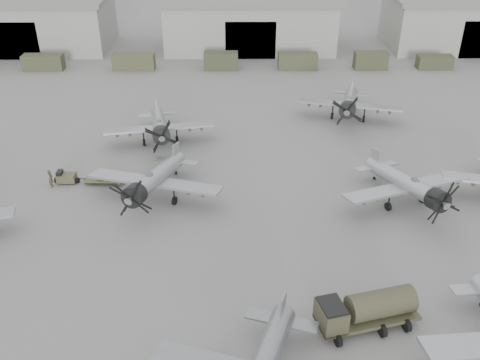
% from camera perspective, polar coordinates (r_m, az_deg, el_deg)
% --- Properties ---
extents(ground, '(220.00, 220.00, 0.00)m').
position_cam_1_polar(ground, '(40.42, 3.22, -11.50)').
color(ground, '#5E5E5C').
rests_on(ground, ground).
extents(hangar_left, '(29.00, 14.80, 8.70)m').
position_cam_1_polar(hangar_left, '(101.15, -21.90, 15.39)').
color(hangar_left, gray).
rests_on(hangar_left, ground).
extents(hangar_center, '(29.00, 14.80, 8.70)m').
position_cam_1_polar(hangar_center, '(94.75, 1.03, 16.57)').
color(hangar_center, gray).
rests_on(hangar_center, ground).
extents(hangar_right, '(29.00, 14.80, 8.70)m').
position_cam_1_polar(hangar_right, '(103.02, 23.50, 15.31)').
color(hangar_right, gray).
rests_on(hangar_right, ground).
extents(support_truck_1, '(6.08, 2.20, 2.34)m').
position_cam_1_polar(support_truck_1, '(89.07, -20.24, 11.70)').
color(support_truck_1, '#3A3C27').
rests_on(support_truck_1, ground).
extents(support_truck_2, '(6.37, 2.20, 2.47)m').
position_cam_1_polar(support_truck_2, '(85.48, -11.26, 12.28)').
color(support_truck_2, '#40412A').
rests_on(support_truck_2, ground).
extents(support_truck_3, '(5.20, 2.20, 2.63)m').
position_cam_1_polar(support_truck_3, '(84.06, -2.04, 12.59)').
color(support_truck_3, '#353925').
rests_on(support_truck_3, ground).
extents(support_truck_4, '(5.97, 2.20, 2.45)m').
position_cam_1_polar(support_truck_4, '(84.61, 6.17, 12.49)').
color(support_truck_4, '#3A3D28').
rests_on(support_truck_4, ground).
extents(support_truck_5, '(5.04, 2.20, 2.60)m').
position_cam_1_polar(support_truck_5, '(86.60, 13.76, 12.28)').
color(support_truck_5, '#373925').
rests_on(support_truck_5, ground).
extents(support_truck_6, '(5.34, 2.20, 2.04)m').
position_cam_1_polar(support_truck_6, '(89.60, 20.05, 11.74)').
color(support_truck_6, '#373925').
rests_on(support_truck_6, ground).
extents(aircraft_mid_1, '(12.70, 11.43, 5.07)m').
position_cam_1_polar(aircraft_mid_1, '(49.32, -9.27, -0.04)').
color(aircraft_mid_1, gray).
rests_on(aircraft_mid_1, ground).
extents(aircraft_mid_2, '(12.32, 11.11, 4.96)m').
position_cam_1_polar(aircraft_mid_2, '(50.36, 17.64, -0.57)').
color(aircraft_mid_2, '#97999F').
rests_on(aircraft_mid_2, ground).
extents(aircraft_far_0, '(12.34, 11.10, 4.90)m').
position_cam_1_polar(aircraft_far_0, '(60.04, -8.58, 5.70)').
color(aircraft_far_0, gray).
rests_on(aircraft_far_0, ground).
extents(aircraft_far_1, '(12.80, 11.52, 5.10)m').
position_cam_1_polar(aircraft_far_1, '(66.67, 11.58, 8.05)').
color(aircraft_far_1, gray).
rests_on(aircraft_far_1, ground).
extents(fuel_tanker, '(7.31, 4.40, 2.68)m').
position_cam_1_polar(fuel_tanker, '(37.58, 13.36, -13.20)').
color(fuel_tanker, '#393725').
rests_on(fuel_tanker, ground).
extents(tug_trailer, '(6.61, 1.52, 1.33)m').
position_cam_1_polar(tug_trailer, '(54.90, -16.59, 0.18)').
color(tug_trailer, '#45442D').
rests_on(tug_trailer, ground).
extents(ground_crew, '(0.54, 0.73, 1.84)m').
position_cam_1_polar(ground_crew, '(54.91, -19.54, 0.16)').
color(ground_crew, '#3A3826').
rests_on(ground_crew, ground).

